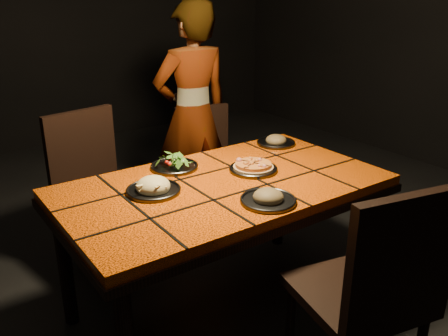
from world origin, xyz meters
TOP-DOWN VIEW (x-y plane):
  - room_shell at (0.00, 0.00)m, footprint 6.04×7.04m
  - dining_table at (0.00, 0.00)m, footprint 1.62×0.92m
  - chair_near at (0.10, -0.87)m, footprint 0.55×0.55m
  - chair_far_left at (-0.38, 0.81)m, footprint 0.52×0.52m
  - chair_far_right at (0.50, 0.93)m, footprint 0.48×0.48m
  - diner at (0.47, 1.05)m, footprint 0.61×0.42m
  - plate_pizza at (0.22, 0.04)m, footprint 0.28×0.28m
  - plate_pasta at (-0.34, 0.09)m, footprint 0.26×0.26m
  - plate_salad at (-0.10, 0.31)m, footprint 0.26×0.26m
  - plate_mushroom_a at (0.03, -0.31)m, footprint 0.25×0.25m
  - plate_mushroom_b at (0.62, 0.31)m, footprint 0.24×0.24m

SIDE VIEW (x-z plane):
  - chair_far_right at x=0.50m, z-range 0.06..0.93m
  - chair_far_left at x=-0.38m, z-range 0.07..1.06m
  - chair_near at x=0.10m, z-range 0.07..1.10m
  - dining_table at x=0.00m, z-range 0.30..1.05m
  - plate_pizza at x=0.22m, z-range 0.75..0.79m
  - plate_mushroom_b at x=0.62m, z-range 0.73..0.81m
  - plate_mushroom_a at x=0.03m, z-range 0.73..0.81m
  - plate_pasta at x=-0.34m, z-range 0.73..0.82m
  - plate_salad at x=-0.10m, z-range 0.74..0.81m
  - diner at x=0.47m, z-range 0.00..1.60m
  - room_shell at x=0.00m, z-range -0.04..3.04m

